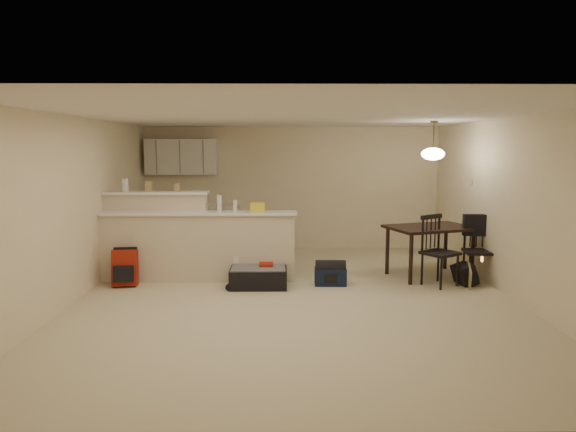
{
  "coord_description": "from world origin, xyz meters",
  "views": [
    {
      "loc": [
        -0.19,
        -7.01,
        2.07
      ],
      "look_at": [
        -0.1,
        0.7,
        1.05
      ],
      "focal_mm": 32.0,
      "sensor_mm": 36.0,
      "label": 1
    }
  ],
  "objects_px": {
    "dining_table": "(430,232)",
    "black_daypack": "(465,275)",
    "pendant_lamp": "(433,153)",
    "navy_duffel": "(330,276)",
    "red_backpack": "(125,268)",
    "suitcase": "(259,278)",
    "dining_chair_far": "(479,250)",
    "dining_chair_near": "(440,251)"
  },
  "relations": [
    {
      "from": "dining_chair_near",
      "to": "black_daypack",
      "type": "bearing_deg",
      "value": -26.98
    },
    {
      "from": "suitcase",
      "to": "red_backpack",
      "type": "distance_m",
      "value": 2.03
    },
    {
      "from": "dining_chair_near",
      "to": "suitcase",
      "type": "distance_m",
      "value": 2.77
    },
    {
      "from": "dining_chair_far",
      "to": "suitcase",
      "type": "xyz_separation_m",
      "value": [
        -3.41,
        -0.25,
        -0.37
      ]
    },
    {
      "from": "pendant_lamp",
      "to": "navy_duffel",
      "type": "xyz_separation_m",
      "value": [
        -1.65,
        -0.52,
        -1.86
      ]
    },
    {
      "from": "dining_chair_near",
      "to": "navy_duffel",
      "type": "distance_m",
      "value": 1.7
    },
    {
      "from": "pendant_lamp",
      "to": "black_daypack",
      "type": "bearing_deg",
      "value": -52.34
    },
    {
      "from": "dining_chair_far",
      "to": "navy_duffel",
      "type": "xyz_separation_m",
      "value": [
        -2.32,
        -0.15,
        -0.38
      ]
    },
    {
      "from": "dining_table",
      "to": "red_backpack",
      "type": "bearing_deg",
      "value": 167.67
    },
    {
      "from": "dining_table",
      "to": "navy_duffel",
      "type": "xyz_separation_m",
      "value": [
        -1.65,
        -0.52,
        -0.59
      ]
    },
    {
      "from": "pendant_lamp",
      "to": "dining_chair_near",
      "type": "bearing_deg",
      "value": -90.24
    },
    {
      "from": "pendant_lamp",
      "to": "black_daypack",
      "type": "xyz_separation_m",
      "value": [
        0.4,
        -0.52,
        -1.84
      ]
    },
    {
      "from": "dining_chair_far",
      "to": "suitcase",
      "type": "relative_size",
      "value": 1.21
    },
    {
      "from": "suitcase",
      "to": "red_backpack",
      "type": "height_order",
      "value": "red_backpack"
    },
    {
      "from": "dining_table",
      "to": "dining_chair_far",
      "type": "height_order",
      "value": "dining_chair_far"
    },
    {
      "from": "dining_table",
      "to": "dining_chair_near",
      "type": "bearing_deg",
      "value": -108.79
    },
    {
      "from": "black_daypack",
      "to": "dining_chair_far",
      "type": "bearing_deg",
      "value": -70.0
    },
    {
      "from": "suitcase",
      "to": "black_daypack",
      "type": "distance_m",
      "value": 3.15
    },
    {
      "from": "dining_chair_near",
      "to": "suitcase",
      "type": "bearing_deg",
      "value": 146.5
    },
    {
      "from": "navy_duffel",
      "to": "black_daypack",
      "type": "distance_m",
      "value": 2.06
    },
    {
      "from": "black_daypack",
      "to": "suitcase",
      "type": "bearing_deg",
      "value": 82.76
    },
    {
      "from": "suitcase",
      "to": "dining_table",
      "type": "bearing_deg",
      "value": 12.51
    },
    {
      "from": "dining_table",
      "to": "navy_duffel",
      "type": "height_order",
      "value": "dining_table"
    },
    {
      "from": "red_backpack",
      "to": "black_daypack",
      "type": "distance_m",
      "value": 5.17
    },
    {
      "from": "dining_chair_far",
      "to": "dining_chair_near",
      "type": "bearing_deg",
      "value": -158.41
    },
    {
      "from": "dining_chair_near",
      "to": "dining_chair_far",
      "type": "height_order",
      "value": "dining_chair_near"
    },
    {
      "from": "pendant_lamp",
      "to": "dining_chair_far",
      "type": "relative_size",
      "value": 0.61
    },
    {
      "from": "dining_table",
      "to": "black_daypack",
      "type": "relative_size",
      "value": 4.38
    },
    {
      "from": "suitcase",
      "to": "dining_chair_far",
      "type": "bearing_deg",
      "value": 3.9
    },
    {
      "from": "red_backpack",
      "to": "pendant_lamp",
      "type": "bearing_deg",
      "value": -0.45
    },
    {
      "from": "dining_chair_far",
      "to": "red_backpack",
      "type": "relative_size",
      "value": 1.87
    },
    {
      "from": "dining_chair_far",
      "to": "black_daypack",
      "type": "xyz_separation_m",
      "value": [
        -0.26,
        -0.15,
        -0.36
      ]
    },
    {
      "from": "pendant_lamp",
      "to": "red_backpack",
      "type": "height_order",
      "value": "pendant_lamp"
    },
    {
      "from": "red_backpack",
      "to": "navy_duffel",
      "type": "bearing_deg",
      "value": -6.68
    },
    {
      "from": "dining_table",
      "to": "black_daypack",
      "type": "distance_m",
      "value": 0.87
    },
    {
      "from": "pendant_lamp",
      "to": "dining_chair_far",
      "type": "distance_m",
      "value": 1.67
    },
    {
      "from": "dining_chair_near",
      "to": "navy_duffel",
      "type": "xyz_separation_m",
      "value": [
        -1.65,
        0.05,
        -0.4
      ]
    },
    {
      "from": "dining_table",
      "to": "pendant_lamp",
      "type": "distance_m",
      "value": 1.27
    },
    {
      "from": "dining_chair_far",
      "to": "suitcase",
      "type": "bearing_deg",
      "value": -170.92
    },
    {
      "from": "navy_duffel",
      "to": "black_daypack",
      "type": "height_order",
      "value": "black_daypack"
    },
    {
      "from": "dining_chair_near",
      "to": "suitcase",
      "type": "xyz_separation_m",
      "value": [
        -2.74,
        -0.05,
        -0.39
      ]
    },
    {
      "from": "black_daypack",
      "to": "pendant_lamp",
      "type": "bearing_deg",
      "value": 28.57
    }
  ]
}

